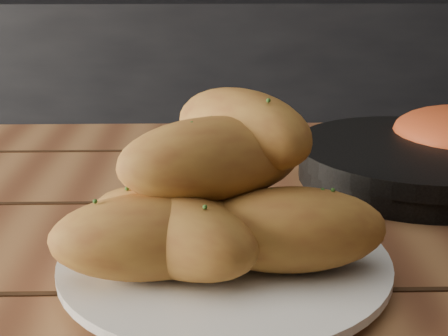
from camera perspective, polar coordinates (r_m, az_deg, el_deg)
counter at (r=2.07m, az=-10.30°, el=2.56°), size 2.80×0.60×0.90m
table at (r=0.66m, az=3.09°, el=-13.92°), size 1.59×0.92×0.75m
plate at (r=0.55m, az=0.05°, el=-8.72°), size 0.28×0.28×0.02m
bread_rolls at (r=0.52m, az=-0.95°, el=-2.65°), size 0.27×0.24×0.14m
skillet at (r=0.80m, az=17.23°, el=0.55°), size 0.43×0.29×0.05m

